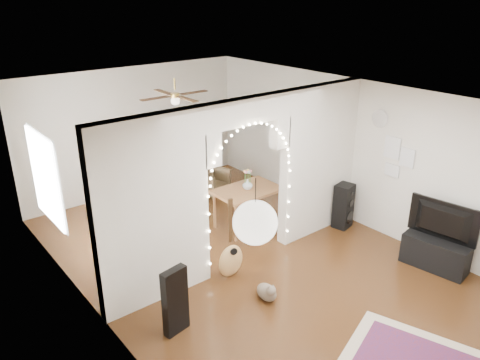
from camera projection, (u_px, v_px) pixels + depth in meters
floor at (246, 258)px, 7.78m from camera, size 7.50×7.50×0.00m
ceiling at (247, 97)px, 6.76m from camera, size 5.00×7.50×0.02m
wall_back at (134, 131)px, 9.97m from camera, size 5.00×0.02×2.70m
wall_left at (92, 232)px, 5.82m from camera, size 0.02×7.50×2.70m
wall_right at (349, 151)px, 8.73m from camera, size 0.02×7.50×2.70m
divider_wall at (247, 179)px, 7.24m from camera, size 5.00×0.20×2.70m
fairy_lights at (252, 174)px, 7.10m from camera, size 1.64×0.04×1.60m
window at (45, 178)px, 7.07m from camera, size 0.04×1.20×1.40m
wall_clock at (380, 118)px, 8.00m from camera, size 0.03×0.31×0.31m
picture_frames at (396, 157)px, 7.94m from camera, size 0.02×0.50×0.70m
paper_lantern at (255, 223)px, 4.10m from camera, size 0.40×0.40×0.40m
ceiling_fan at (175, 95)px, 8.31m from camera, size 1.10×1.10×0.30m
guitar_case at (175, 301)px, 5.95m from camera, size 0.37×0.18×0.94m
acoustic_guitar at (231, 248)px, 7.12m from camera, size 0.47×0.29×1.12m
tabby_cat at (267, 292)px, 6.67m from camera, size 0.32×0.52×0.35m
floor_speaker at (343, 206)px, 8.66m from camera, size 0.38×0.35×0.85m
media_console at (435, 254)px, 7.43m from camera, size 0.54×1.05×0.50m
tv at (441, 222)px, 7.22m from camera, size 0.29×1.08×0.62m
bookcase at (178, 152)px, 10.53m from camera, size 1.50×0.86×1.50m
dining_table at (247, 193)px, 8.59m from camera, size 1.21×0.81×0.76m
flower_vase at (247, 184)px, 8.52m from camera, size 0.18×0.18×0.19m
dining_chair_left at (158, 219)px, 8.51m from camera, size 0.61×0.63×0.53m
dining_chair_right at (212, 181)px, 10.14m from camera, size 0.73×0.74×0.56m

